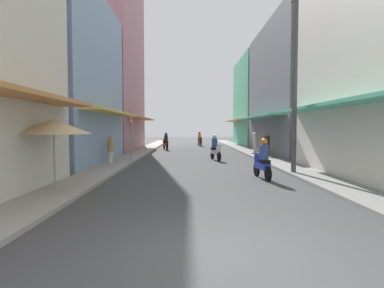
# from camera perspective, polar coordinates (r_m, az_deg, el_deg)

# --- Properties ---
(ground_plane) EXTENTS (96.48, 96.48, 0.00)m
(ground_plane) POSITION_cam_1_polar(r_m,az_deg,el_deg) (22.74, 0.76, -2.09)
(ground_plane) COLOR #424244
(sidewalk_left) EXTENTS (1.53, 51.85, 0.12)m
(sidewalk_left) POSITION_cam_1_polar(r_m,az_deg,el_deg) (23.05, -10.18, -1.92)
(sidewalk_left) COLOR #9E9991
(sidewalk_left) RESTS_ON ground
(sidewalk_right) EXTENTS (1.53, 51.85, 0.12)m
(sidewalk_right) POSITION_cam_1_polar(r_m,az_deg,el_deg) (23.25, 11.61, -1.89)
(sidewalk_right) COLOR gray
(sidewalk_right) RESTS_ON ground
(building_left_mid) EXTENTS (7.05, 9.47, 9.06)m
(building_left_mid) POSITION_cam_1_polar(r_m,az_deg,el_deg) (19.31, -24.14, 10.23)
(building_left_mid) COLOR #8CA5CC
(building_left_mid) RESTS_ON ground
(building_left_far) EXTENTS (7.05, 10.74, 17.55)m
(building_left_far) POSITION_cam_1_polar(r_m,az_deg,el_deg) (29.87, -15.94, 15.92)
(building_left_far) COLOR #B7727F
(building_left_far) RESTS_ON ground
(building_right_mid) EXTENTS (7.05, 12.10, 9.66)m
(building_right_mid) POSITION_cam_1_polar(r_m,az_deg,el_deg) (25.62, 19.44, 9.11)
(building_right_mid) COLOR slate
(building_right_mid) RESTS_ON ground
(building_right_far) EXTENTS (7.05, 10.00, 9.63)m
(building_right_far) POSITION_cam_1_polar(r_m,az_deg,el_deg) (36.85, 13.11, 7.21)
(building_right_far) COLOR #4CB28C
(building_right_far) RESTS_ON ground
(motorbike_maroon) EXTENTS (0.57, 1.80, 1.58)m
(motorbike_maroon) POSITION_cam_1_polar(r_m,az_deg,el_deg) (34.66, 1.41, 0.77)
(motorbike_maroon) COLOR black
(motorbike_maroon) RESTS_ON ground
(motorbike_blue) EXTENTS (0.55, 1.81, 1.58)m
(motorbike_blue) POSITION_cam_1_polar(r_m,az_deg,el_deg) (12.62, 12.45, -2.93)
(motorbike_blue) COLOR black
(motorbike_blue) RESTS_ON ground
(motorbike_white) EXTENTS (0.66, 1.77, 1.58)m
(motorbike_white) POSITION_cam_1_polar(r_m,az_deg,el_deg) (19.57, 4.21, -0.84)
(motorbike_white) COLOR black
(motorbike_white) RESTS_ON ground
(motorbike_red) EXTENTS (0.71, 1.76, 1.58)m
(motorbike_red) POSITION_cam_1_polar(r_m,az_deg,el_deg) (29.07, -4.73, 0.37)
(motorbike_red) COLOR black
(motorbike_red) RESTS_ON ground
(pedestrian_foreground) EXTENTS (0.34, 0.34, 1.56)m
(pedestrian_foreground) POSITION_cam_1_polar(r_m,az_deg,el_deg) (17.54, -14.38, -1.12)
(pedestrian_foreground) COLOR beige
(pedestrian_foreground) RESTS_ON ground
(pedestrian_crossing) EXTENTS (0.34, 0.34, 1.69)m
(pedestrian_crossing) POSITION_cam_1_polar(r_m,az_deg,el_deg) (21.25, 13.25, -0.23)
(pedestrian_crossing) COLOR #262628
(pedestrian_crossing) RESTS_ON ground
(pedestrian_far) EXTENTS (0.44, 0.44, 1.69)m
(pedestrian_far) POSITION_cam_1_polar(r_m,az_deg,el_deg) (23.84, 11.24, 0.37)
(pedestrian_far) COLOR beige
(pedestrian_far) RESTS_ON ground
(vendor_umbrella) EXTENTS (2.22, 2.22, 2.23)m
(vendor_umbrella) POSITION_cam_1_polar(r_m,az_deg,el_deg) (10.40, -23.47, 2.87)
(vendor_umbrella) COLOR #99999E
(vendor_umbrella) RESTS_ON ground
(utility_pole) EXTENTS (0.20, 1.20, 7.93)m
(utility_pole) POSITION_cam_1_polar(r_m,az_deg,el_deg) (14.15, 17.90, 11.19)
(utility_pole) COLOR #4C4C4F
(utility_pole) RESTS_ON ground
(street_sign_no_entry) EXTENTS (0.07, 0.60, 2.65)m
(street_sign_no_entry) POSITION_cam_1_polar(r_m,az_deg,el_deg) (18.15, -10.83, 2.03)
(street_sign_no_entry) COLOR gray
(street_sign_no_entry) RESTS_ON ground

